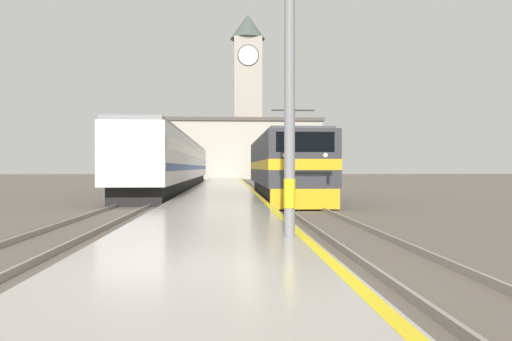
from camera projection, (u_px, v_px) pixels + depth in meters
The scene contains 9 objects.
ground_plane at pixel (222, 191), 37.00m from camera, with size 200.00×200.00×0.00m, color #60564C.
platform at pixel (221, 192), 32.01m from camera, with size 4.28×140.00×0.31m.
rail_track_near at pixel (275, 194), 32.20m from camera, with size 2.83×140.00×0.16m.
rail_track_far at pixel (163, 194), 31.80m from camera, with size 2.84×140.00×0.16m.
locomotive_train at pixel (284, 167), 26.99m from camera, with size 2.92×15.07×4.44m.
passenger_train at pixel (177, 163), 40.41m from camera, with size 2.92×39.08×3.96m.
catenary_mast at pixel (293, 54), 10.25m from camera, with size 2.08×0.24×7.53m.
clock_tower at pixel (248, 91), 84.37m from camera, with size 5.80×5.80×27.67m.
station_building at pixel (226, 149), 75.72m from camera, with size 28.98×6.63×9.14m.
Camera 1 is at (0.42, -7.07, 1.73)m, focal length 35.00 mm.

